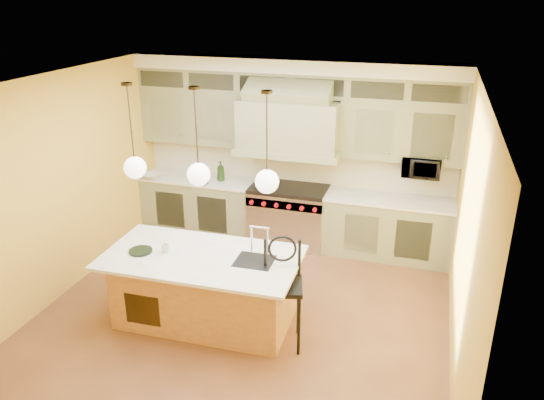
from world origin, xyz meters
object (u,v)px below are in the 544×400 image
(kitchen_island, at_px, (205,287))
(counter_stool, at_px, (282,286))
(range, at_px, (289,215))
(microwave, at_px, (421,167))

(kitchen_island, distance_m, counter_stool, 1.06)
(range, bearing_deg, microwave, 3.12)
(microwave, bearing_deg, range, -176.88)
(range, height_order, kitchen_island, kitchen_island)
(range, distance_m, kitchen_island, 2.43)
(range, height_order, microwave, microwave)
(counter_stool, bearing_deg, microwave, 47.90)
(counter_stool, distance_m, microwave, 3.04)
(range, bearing_deg, counter_stool, -76.33)
(kitchen_island, relative_size, counter_stool, 1.81)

